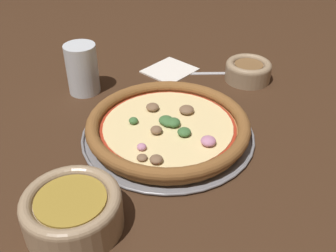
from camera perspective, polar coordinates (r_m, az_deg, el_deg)
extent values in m
plane|color=#3D2616|center=(0.80, 0.00, -1.45)|extent=(3.00, 3.00, 0.00)
cylinder|color=gray|center=(0.80, 0.00, -1.30)|extent=(0.34, 0.34, 0.01)
torus|color=gray|center=(0.80, 0.00, -1.15)|extent=(0.35, 0.35, 0.01)
cylinder|color=#BC7F42|center=(0.79, 0.00, -0.55)|extent=(0.31, 0.31, 0.01)
torus|color=brown|center=(0.79, 0.00, 0.30)|extent=(0.33, 0.33, 0.03)
cylinder|color=#A32D19|center=(0.79, 0.00, -0.05)|extent=(0.27, 0.27, 0.00)
cylinder|color=beige|center=(0.79, 0.00, 0.08)|extent=(0.26, 0.26, 0.00)
ellipsoid|color=brown|center=(0.83, -2.26, 2.77)|extent=(0.03, 0.03, 0.01)
ellipsoid|color=#3D6B38|center=(0.76, 2.36, -0.87)|extent=(0.03, 0.03, 0.01)
ellipsoid|color=#3D6B38|center=(0.79, -0.30, 0.85)|extent=(0.04, 0.04, 0.01)
ellipsoid|color=brown|center=(0.69, -1.72, -4.86)|extent=(0.03, 0.03, 0.01)
ellipsoid|color=#3D6B38|center=(0.79, -5.04, 0.78)|extent=(0.03, 0.03, 0.01)
ellipsoid|color=#C17FA3|center=(0.74, 5.87, -2.18)|extent=(0.04, 0.04, 0.02)
ellipsoid|color=#3D6B38|center=(0.78, 0.81, 0.61)|extent=(0.04, 0.04, 0.02)
ellipsoid|color=brown|center=(0.70, -3.79, -4.59)|extent=(0.02, 0.02, 0.01)
ellipsoid|color=#3D6B38|center=(0.78, 0.08, 0.60)|extent=(0.03, 0.03, 0.01)
ellipsoid|color=brown|center=(0.82, 2.72, 2.37)|extent=(0.04, 0.04, 0.01)
ellipsoid|color=#C17FA3|center=(0.72, -3.85, -3.04)|extent=(0.02, 0.02, 0.01)
ellipsoid|color=brown|center=(0.76, -1.71, -0.59)|extent=(0.03, 0.03, 0.01)
cylinder|color=#9E8466|center=(0.63, -13.59, -12.25)|extent=(0.15, 0.15, 0.05)
torus|color=#9E8466|center=(0.61, -13.95, -10.49)|extent=(0.15, 0.15, 0.02)
cylinder|color=olive|center=(0.61, -13.97, -10.36)|extent=(0.11, 0.11, 0.00)
cylinder|color=#9E8466|center=(1.02, 11.51, 7.61)|extent=(0.11, 0.11, 0.04)
torus|color=#9E8466|center=(1.01, 11.64, 8.61)|extent=(0.11, 0.11, 0.02)
cylinder|color=brown|center=(1.01, 11.66, 8.71)|extent=(0.07, 0.07, 0.00)
cylinder|color=silver|center=(0.95, -12.34, 8.09)|extent=(0.07, 0.07, 0.12)
cube|color=white|center=(1.05, 0.26, 8.16)|extent=(0.16, 0.15, 0.01)
cube|color=#B7B7BC|center=(1.04, 5.88, 7.63)|extent=(0.04, 0.12, 0.00)
cube|color=#B7B7BC|center=(1.03, 1.17, 7.62)|extent=(0.03, 0.05, 0.00)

